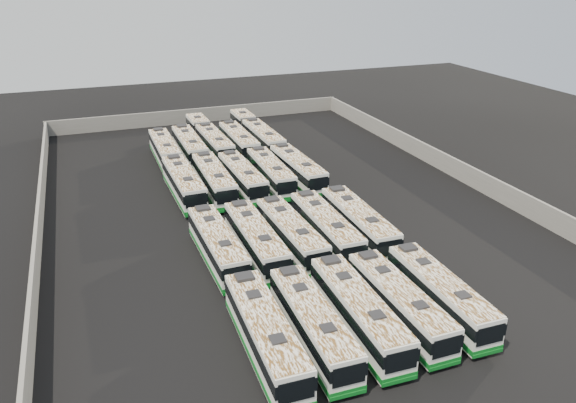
# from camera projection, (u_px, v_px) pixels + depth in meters

# --- Properties ---
(ground) EXTENTS (140.00, 140.00, 0.00)m
(ground) POSITION_uv_depth(u_px,v_px,m) (279.00, 211.00, 56.31)
(ground) COLOR black
(ground) RESTS_ON ground
(perimeter_wall) EXTENTS (45.20, 73.20, 2.20)m
(perimeter_wall) POSITION_uv_depth(u_px,v_px,m) (279.00, 201.00, 55.88)
(perimeter_wall) COLOR slate
(perimeter_wall) RESTS_ON ground
(bus_front_far_left) EXTENTS (2.67, 11.50, 3.22)m
(bus_front_far_left) POSITION_uv_depth(u_px,v_px,m) (265.00, 334.00, 34.99)
(bus_front_far_left) COLOR white
(bus_front_far_left) RESTS_ON ground
(bus_front_left) EXTENTS (2.61, 11.09, 3.11)m
(bus_front_left) POSITION_uv_depth(u_px,v_px,m) (313.00, 324.00, 36.05)
(bus_front_left) COLOR white
(bus_front_left) RESTS_ON ground
(bus_front_center) EXTENTS (2.67, 11.41, 3.20)m
(bus_front_center) POSITION_uv_depth(u_px,v_px,m) (358.00, 312.00, 37.22)
(bus_front_center) COLOR white
(bus_front_center) RESTS_ON ground
(bus_front_right) EXTENTS (2.39, 11.00, 3.09)m
(bus_front_right) POSITION_uv_depth(u_px,v_px,m) (399.00, 303.00, 38.28)
(bus_front_right) COLOR white
(bus_front_right) RESTS_ON ground
(bus_front_far_right) EXTENTS (2.50, 10.96, 3.08)m
(bus_front_far_right) POSITION_uv_depth(u_px,v_px,m) (440.00, 294.00, 39.38)
(bus_front_far_right) COLOR white
(bus_front_far_right) RESTS_ON ground
(bus_midfront_far_left) EXTENTS (2.61, 11.26, 3.16)m
(bus_midfront_far_left) POSITION_uv_depth(u_px,v_px,m) (217.00, 245.00, 46.01)
(bus_midfront_far_left) COLOR white
(bus_midfront_far_left) RESTS_ON ground
(bus_midfront_left) EXTENTS (2.43, 11.33, 3.19)m
(bus_midfront_left) POSITION_uv_depth(u_px,v_px,m) (256.00, 240.00, 46.83)
(bus_midfront_left) COLOR white
(bus_midfront_left) RESTS_ON ground
(bus_midfront_center) EXTENTS (2.66, 11.25, 3.15)m
(bus_midfront_center) POSITION_uv_depth(u_px,v_px,m) (291.00, 234.00, 47.91)
(bus_midfront_center) COLOR white
(bus_midfront_center) RESTS_ON ground
(bus_midfront_right) EXTENTS (2.54, 11.38, 3.20)m
(bus_midfront_right) POSITION_uv_depth(u_px,v_px,m) (326.00, 228.00, 48.96)
(bus_midfront_right) COLOR white
(bus_midfront_right) RESTS_ON ground
(bus_midfront_far_right) EXTENTS (2.67, 11.53, 3.23)m
(bus_midfront_far_right) POSITION_uv_depth(u_px,v_px,m) (358.00, 223.00, 49.91)
(bus_midfront_far_right) COLOR white
(bus_midfront_far_right) RESTS_ON ground
(bus_midback_far_left) EXTENTS (2.69, 11.52, 3.23)m
(bus_midback_far_left) POSITION_uv_depth(u_px,v_px,m) (184.00, 183.00, 58.78)
(bus_midback_far_left) COLOR white
(bus_midback_far_left) RESTS_ON ground
(bus_midback_left) EXTENTS (2.54, 11.48, 3.23)m
(bus_midback_left) POSITION_uv_depth(u_px,v_px,m) (214.00, 180.00, 59.67)
(bus_midback_left) COLOR white
(bus_midback_left) RESTS_ON ground
(bus_midback_center) EXTENTS (2.62, 11.10, 3.11)m
(bus_midback_center) POSITION_uv_depth(u_px,v_px,m) (242.00, 177.00, 60.66)
(bus_midback_center) COLOR white
(bus_midback_center) RESTS_ON ground
(bus_midback_right) EXTENTS (2.59, 11.16, 3.13)m
(bus_midback_right) POSITION_uv_depth(u_px,v_px,m) (271.00, 173.00, 61.90)
(bus_midback_right) COLOR white
(bus_midback_right) RESTS_ON ground
(bus_midback_far_right) EXTENTS (2.69, 11.43, 3.20)m
(bus_midback_far_right) POSITION_uv_depth(u_px,v_px,m) (298.00, 169.00, 62.83)
(bus_midback_far_right) COLOR white
(bus_midback_far_right) RESTS_ON ground
(bus_back_far_left) EXTENTS (2.36, 11.08, 3.12)m
(bus_back_far_left) POSITION_uv_depth(u_px,v_px,m) (165.00, 150.00, 69.43)
(bus_back_far_left) COLOR white
(bus_back_far_left) RESTS_ON ground
(bus_back_left) EXTENTS (2.43, 11.38, 3.20)m
(bus_back_left) POSITION_uv_depth(u_px,v_px,m) (190.00, 146.00, 70.56)
(bus_back_left) COLOR white
(bus_back_left) RESTS_ON ground
(bus_back_center) EXTENTS (2.73, 17.26, 3.12)m
(bus_back_center) POSITION_uv_depth(u_px,v_px,m) (209.00, 138.00, 74.21)
(bus_back_center) COLOR white
(bus_back_center) RESTS_ON ground
(bus_back_right) EXTENTS (2.41, 11.28, 3.18)m
(bus_back_right) POSITION_uv_depth(u_px,v_px,m) (239.00, 142.00, 72.50)
(bus_back_right) COLOR white
(bus_back_right) RESTS_ON ground
(bus_back_far_right) EXTENTS (2.51, 17.57, 3.18)m
(bus_back_far_right) POSITION_uv_depth(u_px,v_px,m) (256.00, 133.00, 76.28)
(bus_back_far_right) COLOR white
(bus_back_far_right) RESTS_ON ground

